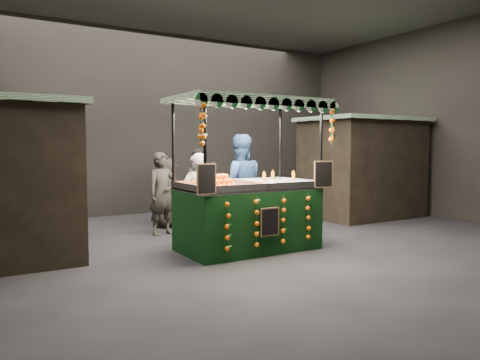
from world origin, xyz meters
TOP-DOWN VIEW (x-y plane):
  - ground at (0.00, 0.00)m, footprint 12.00×12.00m
  - market_hall at (0.00, 0.00)m, footprint 12.10×10.10m
  - neighbour_stall_right at (4.40, 1.50)m, footprint 3.00×2.20m
  - juice_stall at (-0.26, -0.33)m, footprint 2.78×1.63m
  - vendor_grey at (-0.85, 0.59)m, footprint 0.64×0.43m
  - vendor_blue at (0.24, 0.85)m, footprint 1.24×1.11m
  - shopper_0 at (-1.07, 1.81)m, footprint 0.69×0.51m
  - shopper_1 at (0.09, 2.31)m, footprint 1.12×1.08m
  - shopper_2 at (-2.90, 4.13)m, footprint 1.16×0.58m
  - shopper_3 at (-0.31, 3.44)m, footprint 1.09×1.16m
  - shopper_4 at (-0.67, 2.62)m, footprint 0.91×0.86m

SIDE VIEW (x-z plane):
  - ground at x=0.00m, z-range 0.00..0.00m
  - shopper_4 at x=-0.67m, z-range 0.00..1.56m
  - shopper_3 at x=-0.31m, z-range 0.00..1.57m
  - juice_stall at x=-0.26m, z-range -0.51..2.18m
  - vendor_grey at x=-0.85m, z-range 0.00..1.73m
  - shopper_0 at x=-1.07m, z-range 0.00..1.73m
  - shopper_1 at x=0.09m, z-range 0.00..1.81m
  - shopper_2 at x=-2.90m, z-range 0.00..1.91m
  - vendor_blue at x=0.24m, z-range 0.00..2.10m
  - neighbour_stall_right at x=4.40m, z-range 0.01..2.61m
  - market_hall at x=0.00m, z-range 0.86..5.91m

